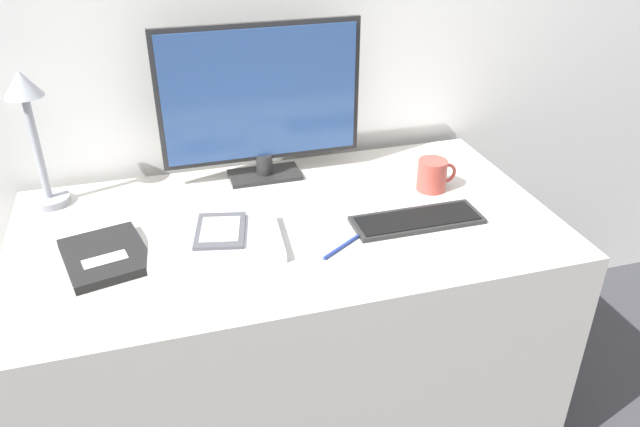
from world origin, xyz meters
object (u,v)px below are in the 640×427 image
desk_lamp (31,121)px  coffee_mug (433,175)px  notebook (106,256)px  pen (343,246)px  monitor (260,100)px  laptop (216,243)px  keyboard (417,220)px  ereader (220,230)px

desk_lamp → coffee_mug: (1.03, -0.22, -0.19)m
notebook → pen: notebook is taller
monitor → pen: (0.10, -0.43, -0.23)m
laptop → desk_lamp: desk_lamp is taller
monitor → notebook: monitor is taller
keyboard → laptop: 0.52m
laptop → monitor: bearing=61.3°
ereader → keyboard: bearing=-5.9°
monitor → laptop: monitor is taller
ereader → notebook: bearing=-178.2°
ereader → desk_lamp: bearing=142.3°
ereader → desk_lamp: desk_lamp is taller
ereader → desk_lamp: 0.57m
keyboard → notebook: bearing=176.8°
monitor → notebook: (-0.45, -0.33, -0.22)m
desk_lamp → notebook: size_ratio=1.43×
notebook → coffee_mug: (0.88, 0.12, 0.03)m
monitor → ereader: 0.42m
desk_lamp → notebook: desk_lamp is taller
monitor → pen: monitor is taller
monitor → desk_lamp: bearing=179.9°
keyboard → monitor: bearing=131.0°
ereader → laptop: bearing=-120.6°
pen → coffee_mug: bearing=33.3°
laptop → ereader: 0.04m
keyboard → coffee_mug: (0.12, 0.16, 0.04)m
monitor → laptop: bearing=-118.7°
desk_lamp → laptop: bearing=-41.0°
coffee_mug → keyboard: bearing=-125.8°
desk_lamp → ereader: bearing=-37.7°
keyboard → pen: keyboard is taller
ereader → pen: 0.30m
keyboard → laptop: bearing=177.2°
laptop → coffee_mug: coffee_mug is taller
laptop → pen: bearing=-16.4°
keyboard → coffee_mug: size_ratio=2.92×
monitor → pen: size_ratio=4.66×
coffee_mug → laptop: bearing=-167.9°
keyboard → desk_lamp: (-0.92, 0.37, 0.23)m
monitor → pen: bearing=-76.8°
desk_lamp → pen: desk_lamp is taller
monitor → desk_lamp: 0.59m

